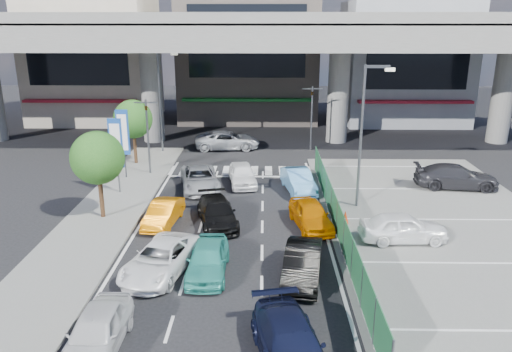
{
  "coord_description": "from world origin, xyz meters",
  "views": [
    {
      "loc": [
        1.67,
        -20.87,
        10.3
      ],
      "look_at": [
        1.23,
        5.59,
        1.95
      ],
      "focal_mm": 35.0,
      "sensor_mm": 36.0,
      "label": 1
    }
  ],
  "objects_px": {
    "signboard_near": "(116,145)",
    "hatch_black_mid_right": "(302,264)",
    "traffic_light_right": "(312,102)",
    "wagon_silver_front_left": "(200,179)",
    "taxi_teal_mid": "(208,259)",
    "tree_far": "(133,119)",
    "sedan_white_mid_left": "(161,259)",
    "parked_sedan_white": "(403,227)",
    "traffic_cone": "(345,217)",
    "crossing_wagon_silver": "(227,140)",
    "parked_sedan_dgrey": "(456,176)",
    "street_lamp_left": "(162,93)",
    "taxi_orange_left": "(164,213)",
    "van_white_back_left": "(97,332)",
    "sedan_black_mid": "(217,213)",
    "traffic_light_left": "(147,118)",
    "kei_truck_front_right": "(298,181)",
    "street_lamp_right": "(365,125)",
    "minivan_navy_back": "(291,345)",
    "signboard_far": "(123,134)",
    "sedan_white_front_mid": "(242,174)",
    "taxi_orange_right": "(311,215)",
    "tree_near": "(98,158)"
  },
  "relations": [
    {
      "from": "kei_truck_front_right",
      "to": "street_lamp_right",
      "type": "bearing_deg",
      "value": -49.09
    },
    {
      "from": "traffic_light_right",
      "to": "crossing_wagon_silver",
      "type": "relative_size",
      "value": 0.98
    },
    {
      "from": "signboard_far",
      "to": "wagon_silver_front_left",
      "type": "xyz_separation_m",
      "value": [
        5.23,
        -2.05,
        -2.39
      ]
    },
    {
      "from": "sedan_white_front_mid",
      "to": "sedan_white_mid_left",
      "type": "bearing_deg",
      "value": -112.17
    },
    {
      "from": "sedan_white_mid_left",
      "to": "minivan_navy_back",
      "type": "bearing_deg",
      "value": -33.94
    },
    {
      "from": "taxi_orange_right",
      "to": "parked_sedan_dgrey",
      "type": "height_order",
      "value": "parked_sedan_dgrey"
    },
    {
      "from": "sedan_white_mid_left",
      "to": "hatch_black_mid_right",
      "type": "bearing_deg",
      "value": 10.41
    },
    {
      "from": "signboard_far",
      "to": "sedan_white_mid_left",
      "type": "xyz_separation_m",
      "value": [
        4.93,
        -12.97,
        -2.41
      ]
    },
    {
      "from": "signboard_near",
      "to": "sedan_white_front_mid",
      "type": "distance_m",
      "value": 8.07
    },
    {
      "from": "minivan_navy_back",
      "to": "sedan_black_mid",
      "type": "relative_size",
      "value": 1.07
    },
    {
      "from": "van_white_back_left",
      "to": "traffic_cone",
      "type": "bearing_deg",
      "value": 48.0
    },
    {
      "from": "taxi_teal_mid",
      "to": "tree_far",
      "type": "bearing_deg",
      "value": 113.45
    },
    {
      "from": "sedan_white_mid_left",
      "to": "kei_truck_front_right",
      "type": "distance_m",
      "value": 12.47
    },
    {
      "from": "signboard_far",
      "to": "sedan_white_front_mid",
      "type": "bearing_deg",
      "value": -7.85
    },
    {
      "from": "traffic_light_right",
      "to": "wagon_silver_front_left",
      "type": "height_order",
      "value": "traffic_light_right"
    },
    {
      "from": "signboard_far",
      "to": "wagon_silver_front_left",
      "type": "bearing_deg",
      "value": -21.44
    },
    {
      "from": "van_white_back_left",
      "to": "wagon_silver_front_left",
      "type": "bearing_deg",
      "value": 85.65
    },
    {
      "from": "signboard_near",
      "to": "crossing_wagon_silver",
      "type": "distance_m",
      "value": 12.84
    },
    {
      "from": "sedan_black_mid",
      "to": "taxi_orange_right",
      "type": "bearing_deg",
      "value": -16.7
    },
    {
      "from": "hatch_black_mid_right",
      "to": "wagon_silver_front_left",
      "type": "xyz_separation_m",
      "value": [
        -5.64,
        11.32,
        -0.01
      ]
    },
    {
      "from": "crossing_wagon_silver",
      "to": "parked_sedan_dgrey",
      "type": "relative_size",
      "value": 1.03
    },
    {
      "from": "sedan_black_mid",
      "to": "taxi_orange_right",
      "type": "relative_size",
      "value": 1.09
    },
    {
      "from": "parked_sedan_dgrey",
      "to": "tree_far",
      "type": "bearing_deg",
      "value": 82.9
    },
    {
      "from": "sedan_white_mid_left",
      "to": "taxi_orange_right",
      "type": "bearing_deg",
      "value": 50.76
    },
    {
      "from": "street_lamp_right",
      "to": "minivan_navy_back",
      "type": "distance_m",
      "value": 15.11
    },
    {
      "from": "crossing_wagon_silver",
      "to": "taxi_orange_left",
      "type": "bearing_deg",
      "value": 167.99
    },
    {
      "from": "minivan_navy_back",
      "to": "taxi_teal_mid",
      "type": "xyz_separation_m",
      "value": [
        -3.19,
        5.75,
        0.0
      ]
    },
    {
      "from": "traffic_light_right",
      "to": "tree_far",
      "type": "xyz_separation_m",
      "value": [
        -13.3,
        -4.5,
        -0.55
      ]
    },
    {
      "from": "street_lamp_right",
      "to": "tree_near",
      "type": "height_order",
      "value": "street_lamp_right"
    },
    {
      "from": "sedan_white_mid_left",
      "to": "hatch_black_mid_right",
      "type": "height_order",
      "value": "hatch_black_mid_right"
    },
    {
      "from": "taxi_orange_right",
      "to": "crossing_wagon_silver",
      "type": "relative_size",
      "value": 0.77
    },
    {
      "from": "taxi_orange_left",
      "to": "wagon_silver_front_left",
      "type": "bearing_deg",
      "value": 85.13
    },
    {
      "from": "street_lamp_right",
      "to": "taxi_teal_mid",
      "type": "bearing_deg",
      "value": -134.34
    },
    {
      "from": "parked_sedan_white",
      "to": "traffic_cone",
      "type": "bearing_deg",
      "value": 46.89
    },
    {
      "from": "sedan_white_mid_left",
      "to": "sedan_black_mid",
      "type": "distance_m",
      "value": 5.63
    },
    {
      "from": "taxi_teal_mid",
      "to": "crossing_wagon_silver",
      "type": "height_order",
      "value": "crossing_wagon_silver"
    },
    {
      "from": "street_lamp_right",
      "to": "sedan_white_mid_left",
      "type": "relative_size",
      "value": 1.71
    },
    {
      "from": "signboard_far",
      "to": "traffic_light_right",
      "type": "bearing_deg",
      "value": 31.43
    },
    {
      "from": "taxi_teal_mid",
      "to": "taxi_orange_left",
      "type": "distance_m",
      "value": 6.04
    },
    {
      "from": "signboard_near",
      "to": "signboard_far",
      "type": "bearing_deg",
      "value": 97.59
    },
    {
      "from": "kei_truck_front_right",
      "to": "crossing_wagon_silver",
      "type": "xyz_separation_m",
      "value": [
        -5.16,
        10.51,
        0.04
      ]
    },
    {
      "from": "van_white_back_left",
      "to": "parked_sedan_dgrey",
      "type": "relative_size",
      "value": 0.79
    },
    {
      "from": "traffic_light_left",
      "to": "sedan_black_mid",
      "type": "bearing_deg",
      "value": -57.94
    },
    {
      "from": "wagon_silver_front_left",
      "to": "sedan_white_front_mid",
      "type": "bearing_deg",
      "value": 7.84
    },
    {
      "from": "tree_near",
      "to": "parked_sedan_dgrey",
      "type": "relative_size",
      "value": 0.94
    },
    {
      "from": "traffic_light_right",
      "to": "parked_sedan_dgrey",
      "type": "relative_size",
      "value": 1.02
    },
    {
      "from": "street_lamp_right",
      "to": "crossing_wagon_silver",
      "type": "distance_m",
      "value": 16.21
    },
    {
      "from": "signboard_near",
      "to": "hatch_black_mid_right",
      "type": "xyz_separation_m",
      "value": [
        10.48,
        -10.37,
        -2.37
      ]
    },
    {
      "from": "street_lamp_left",
      "to": "parked_sedan_dgrey",
      "type": "xyz_separation_m",
      "value": [
        20.14,
        -8.68,
        -3.97
      ]
    },
    {
      "from": "hatch_black_mid_right",
      "to": "tree_near",
      "type": "bearing_deg",
      "value": 156.68
    }
  ]
}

